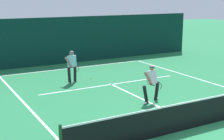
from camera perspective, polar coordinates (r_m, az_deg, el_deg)
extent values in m
plane|color=#257B48|center=(11.80, 14.98, -9.41)|extent=(80.00, 80.00, 0.00)
cube|color=white|center=(20.53, -6.27, 0.41)|extent=(9.22, 0.10, 0.01)
cube|color=white|center=(16.57, -0.11, -2.51)|extent=(7.52, 0.10, 0.01)
cube|color=white|center=(14.10, 5.92, -5.33)|extent=(0.10, 6.40, 0.01)
cube|color=black|center=(11.63, 15.12, -7.28)|extent=(9.93, 0.02, 0.93)
cube|color=white|center=(11.48, 15.26, -4.98)|extent=(9.93, 0.03, 0.05)
cylinder|color=black|center=(14.20, 7.77, -3.59)|extent=(0.31, 0.22, 0.80)
cylinder|color=black|center=(13.59, 5.84, -4.29)|extent=(0.38, 0.24, 0.80)
ellipsoid|color=white|center=(14.30, 7.72, -4.95)|extent=(0.28, 0.18, 0.09)
ellipsoid|color=white|center=(13.69, 5.81, -5.70)|extent=(0.28, 0.18, 0.09)
cube|color=silver|center=(13.71, 6.90, -1.24)|extent=(0.49, 0.45, 0.59)
cylinder|color=#9E704C|center=(13.90, 7.45, -1.17)|extent=(0.19, 0.14, 0.61)
cylinder|color=#9E704C|center=(13.54, 6.33, -1.51)|extent=(0.23, 0.47, 0.52)
sphere|color=#9E704C|center=(13.62, 6.94, 0.40)|extent=(0.21, 0.21, 0.21)
cylinder|color=#19478C|center=(13.61, 6.95, 0.55)|extent=(0.29, 0.29, 0.04)
cylinder|color=black|center=(13.41, 7.03, -2.61)|extent=(0.11, 0.26, 0.03)
torus|color=black|center=(13.22, 8.22, -2.87)|extent=(0.29, 0.11, 0.29)
cylinder|color=black|center=(17.05, -6.44, -0.71)|extent=(0.23, 0.21, 0.84)
cylinder|color=black|center=(16.73, -7.42, -1.00)|extent=(0.24, 0.22, 0.84)
ellipsoid|color=white|center=(17.14, -6.41, -1.92)|extent=(0.28, 0.21, 0.09)
ellipsoid|color=white|center=(16.82, -7.38, -2.23)|extent=(0.28, 0.21, 0.09)
cube|color=#8CCCE0|center=(16.74, -6.99, 1.52)|extent=(0.50, 0.42, 0.60)
cylinder|color=#9E704C|center=(16.92, -6.45, 1.56)|extent=(0.26, 0.20, 0.65)
cylinder|color=#9E704C|center=(16.57, -7.54, 1.29)|extent=(0.31, 0.49, 0.55)
sphere|color=#9E704C|center=(16.66, -7.03, 2.94)|extent=(0.22, 0.22, 0.22)
cylinder|color=#19478C|center=(16.65, -7.03, 3.07)|extent=(0.32, 0.32, 0.04)
cylinder|color=black|center=(16.41, -6.98, 0.40)|extent=(0.14, 0.25, 0.03)
torus|color=black|center=(16.19, -6.08, 0.25)|extent=(0.27, 0.15, 0.29)
sphere|color=#D1E033|center=(17.65, -3.72, -1.48)|extent=(0.07, 0.07, 0.07)
cube|color=#0A2E29|center=(21.79, -8.08, 5.13)|extent=(19.85, 0.12, 3.04)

